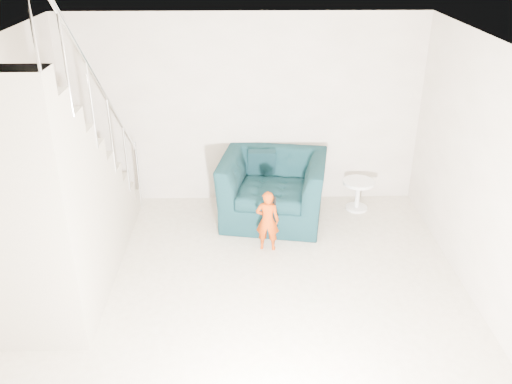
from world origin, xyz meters
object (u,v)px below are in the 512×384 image
toddler (267,221)px  staircase (55,213)px  armchair (273,188)px  side_table (358,190)px

toddler → staircase: (-2.29, -0.75, 0.55)m
armchair → toddler: 0.82m
side_table → staircase: 4.10m
side_table → staircase: bearing=-153.7°
staircase → toddler: bearing=18.1°
armchair → toddler: armchair is taller
side_table → staircase: size_ratio=0.12×
side_table → staircase: (-3.63, -1.80, 0.65)m
armchair → staircase: bearing=-136.9°
armchair → toddler: bearing=-87.6°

